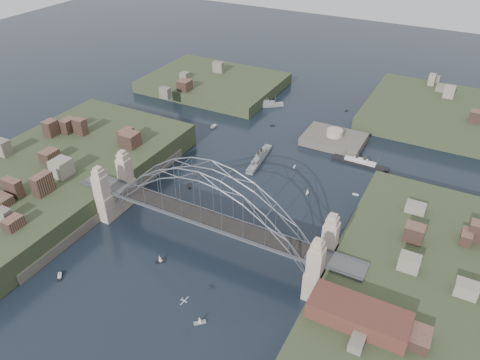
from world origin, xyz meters
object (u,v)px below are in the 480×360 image
at_px(bridge, 207,207).
at_px(fort_island, 333,144).
at_px(wharf_shed, 359,315).
at_px(naval_cruiser_far, 264,105).
at_px(naval_cruiser_near, 259,158).
at_px(ocean_liner, 360,163).

xyz_separation_m(bridge, fort_island, (12.00, 70.00, -12.66)).
height_order(bridge, wharf_shed, bridge).
bearing_deg(bridge, fort_island, 80.27).
xyz_separation_m(bridge, naval_cruiser_far, (-24.96, 86.79, -11.43)).
bearing_deg(naval_cruiser_near, ocean_liner, 23.28).
distance_m(wharf_shed, naval_cruiser_far, 122.46).
bearing_deg(bridge, ocean_liner, 67.06).
distance_m(naval_cruiser_far, ocean_liner, 57.13).
xyz_separation_m(naval_cruiser_far, ocean_liner, (49.99, -27.65, -0.15)).
distance_m(fort_island, ocean_liner, 17.00).
bearing_deg(ocean_liner, naval_cruiser_near, -156.72).
height_order(fort_island, ocean_liner, fort_island).
bearing_deg(naval_cruiser_far, naval_cruiser_near, -66.43).
bearing_deg(ocean_liner, bridge, -112.94).
bearing_deg(ocean_liner, naval_cruiser_far, 151.05).
height_order(naval_cruiser_near, naval_cruiser_far, naval_cruiser_near).
relative_size(wharf_shed, ocean_liner, 1.02).
bearing_deg(wharf_shed, ocean_liner, 104.54).
relative_size(fort_island, naval_cruiser_far, 1.46).
bearing_deg(wharf_shed, fort_island, 110.85).
xyz_separation_m(wharf_shed, naval_cruiser_far, (-68.96, 100.79, -9.10)).
xyz_separation_m(fort_island, naval_cruiser_near, (-18.90, -24.61, 1.26)).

